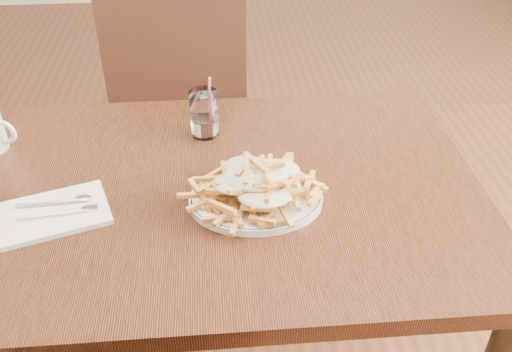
{
  "coord_description": "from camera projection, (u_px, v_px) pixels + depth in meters",
  "views": [
    {
      "loc": [
        0.03,
        -1.0,
        1.49
      ],
      "look_at": [
        0.11,
        -0.07,
        0.82
      ],
      "focal_mm": 40.0,
      "sensor_mm": 36.0,
      "label": 1
    }
  ],
  "objects": [
    {
      "name": "fries_plate",
      "position": [
        256.0,
        200.0,
        1.18
      ],
      "size": [
        0.29,
        0.25,
        0.02
      ],
      "color": "white",
      "rests_on": "table"
    },
    {
      "name": "table",
      "position": [
        207.0,
        214.0,
        1.28
      ],
      "size": [
        1.2,
        0.8,
        0.75
      ],
      "color": "black",
      "rests_on": "ground"
    },
    {
      "name": "cutlery",
      "position": [
        50.0,
        209.0,
        1.15
      ],
      "size": [
        0.18,
        0.08,
        0.01
      ],
      "color": "silver",
      "rests_on": "napkin"
    },
    {
      "name": "water_glass",
      "position": [
        205.0,
        116.0,
        1.38
      ],
      "size": [
        0.07,
        0.07,
        0.15
      ],
      "color": "white",
      "rests_on": "table"
    },
    {
      "name": "napkin",
      "position": [
        51.0,
        214.0,
        1.15
      ],
      "size": [
        0.26,
        0.21,
        0.01
      ],
      "primitive_type": "cube",
      "rotation": [
        0.0,
        0.0,
        0.32
      ],
      "color": "silver",
      "rests_on": "table"
    },
    {
      "name": "chair_far",
      "position": [
        183.0,
        105.0,
        1.97
      ],
      "size": [
        0.46,
        0.46,
        0.95
      ],
      "color": "black",
      "rests_on": "ground"
    },
    {
      "name": "loaded_fries",
      "position": [
        256.0,
        180.0,
        1.15
      ],
      "size": [
        0.31,
        0.28,
        0.08
      ],
      "color": "#CA8C3D",
      "rests_on": "fries_plate"
    }
  ]
}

